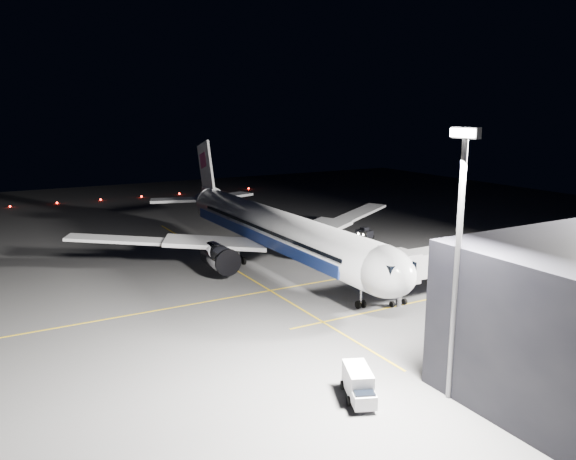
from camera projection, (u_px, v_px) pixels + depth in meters
The scene contains 13 objects.
ground at pixel (275, 265), 80.58m from camera, with size 200.00×200.00×0.00m, color #4C4C4F.
guide_line_main at pixel (312, 283), 72.06m from camera, with size 0.25×80.00×0.01m, color gold.
guide_line_cross at pixel (237, 271), 77.70m from camera, with size 70.00×0.25×0.01m, color gold.
guide_line_side at pixel (436, 298), 66.62m from camera, with size 0.25×40.00×0.01m, color gold.
airliner at pixel (271, 228), 80.40m from camera, with size 61.48×54.22×16.64m.
jet_bridge at pixel (487, 252), 69.51m from camera, with size 3.60×34.40×6.30m.
floodlight_mast_south at pixel (458, 243), 41.00m from camera, with size 2.40×0.67×20.70m.
taxiway_lights at pixel (141, 197), 141.88m from camera, with size 0.44×60.44×0.44m.
service_truck at pixel (359, 384), 43.06m from camera, with size 4.95×3.49×2.37m.
baggage_tug at pixel (364, 233), 96.92m from camera, with size 3.01×2.56×1.97m.
safety_cone_a at pixel (306, 249), 88.46m from camera, with size 0.36×0.36×0.54m, color #DA5109.
safety_cone_b at pixel (321, 269), 77.32m from camera, with size 0.39×0.39×0.58m, color #DA5109.
safety_cone_c at pixel (360, 254), 85.19m from camera, with size 0.41×0.41×0.61m, color #DA5109.
Camera 1 is at (68.65, -36.43, 21.94)m, focal length 35.00 mm.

